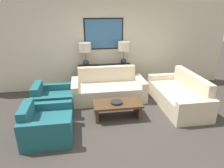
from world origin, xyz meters
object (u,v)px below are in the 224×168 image
console_table (105,78)px  coffee_table (117,106)px  table_lamp_right (124,48)px  couch_by_side (179,96)px  decorative_bowl (116,102)px  table_lamp_left (85,50)px  armchair_near_back_wall (53,101)px  armchair_near_camera (47,125)px  couch_by_back_wall (108,89)px

console_table → coffee_table: bearing=-87.7°
table_lamp_right → couch_by_side: 2.10m
console_table → decorative_bowl: 1.78m
table_lamp_left → table_lamp_right: (1.15, 0.00, 0.00)m
table_lamp_left → armchair_near_back_wall: (-0.89, -1.20, -1.03)m
console_table → couch_by_side: bearing=-38.4°
table_lamp_right → armchair_near_camera: table_lamp_right is taller
table_lamp_right → coffee_table: size_ratio=0.64×
coffee_table → decorative_bowl: size_ratio=4.09×
couch_by_back_wall → decorative_bowl: size_ratio=7.35×
console_table → table_lamp_right: (0.58, 0.00, 0.90)m
console_table → couch_by_back_wall: 0.69m
table_lamp_right → armchair_near_back_wall: size_ratio=0.75×
couch_by_side → console_table: bearing=141.6°
table_lamp_right → coffee_table: (-0.51, -1.74, -1.01)m
table_lamp_left → couch_by_side: table_lamp_left is taller
decorative_bowl → console_table: bearing=91.3°
coffee_table → couch_by_side: bearing=11.3°
console_table → decorative_bowl: size_ratio=5.99×
table_lamp_right → couch_by_back_wall: size_ratio=0.36×
table_lamp_right → couch_by_side: (1.19, -1.40, -1.01)m
couch_by_back_wall → coffee_table: (0.07, -1.06, -0.01)m
couch_by_back_wall → couch_by_side: bearing=-22.2°
couch_by_side → armchair_near_camera: size_ratio=2.10×
console_table → table_lamp_right: size_ratio=2.29×
couch_by_side → decorative_bowl: couch_by_side is taller
table_lamp_right → armchair_near_camera: size_ratio=0.75×
table_lamp_left → armchair_near_back_wall: table_lamp_left is taller
couch_by_side → armchair_near_camera: bearing=-164.7°
table_lamp_left → decorative_bowl: size_ratio=2.61×
console_table → couch_by_side: 2.26m
table_lamp_left → armchair_near_back_wall: bearing=-126.5°
console_table → table_lamp_left: (-0.58, 0.00, 0.90)m
couch_by_side → decorative_bowl: size_ratio=7.35×
table_lamp_right → decorative_bowl: 2.06m
table_lamp_right → couch_by_side: size_ratio=0.36×
couch_by_side → table_lamp_right: bearing=130.4°
couch_by_back_wall → decorative_bowl: 1.10m
table_lamp_left → coffee_table: size_ratio=0.64×
decorative_bowl → armchair_near_back_wall: armchair_near_back_wall is taller
armchair_near_camera → couch_by_side: bearing=15.3°
coffee_table → decorative_bowl: bearing=-132.8°
armchair_near_back_wall → couch_by_back_wall: bearing=19.4°
console_table → armchair_near_camera: bearing=-122.6°
table_lamp_left → armchair_near_camera: table_lamp_left is taller
couch_by_back_wall → armchair_near_camera: couch_by_back_wall is taller
coffee_table → console_table: bearing=92.3°
table_lamp_left → couch_by_side: (2.35, -1.40, -1.01)m
coffee_table → armchair_near_camera: size_ratio=1.17×
console_table → couch_by_back_wall: (0.00, -0.68, -0.11)m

